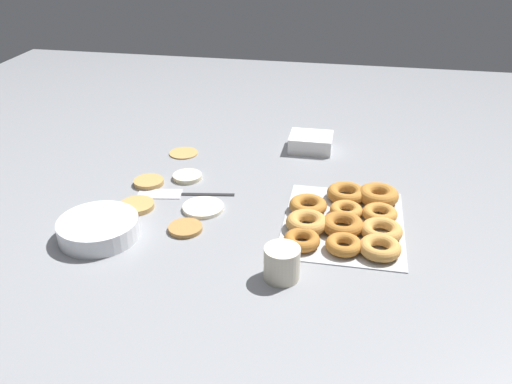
# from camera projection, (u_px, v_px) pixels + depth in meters

# --- Properties ---
(ground_plane) EXTENTS (3.00, 3.00, 0.00)m
(ground_plane) POSITION_uv_depth(u_px,v_px,m) (218.00, 191.00, 1.63)
(ground_plane) COLOR gray
(pancake_0) EXTENTS (0.10, 0.10, 0.01)m
(pancake_0) POSITION_uv_depth(u_px,v_px,m) (184.00, 153.00, 1.86)
(pancake_0) COLOR tan
(pancake_0) RESTS_ON ground_plane
(pancake_1) EXTENTS (0.10, 0.10, 0.01)m
(pancake_1) POSITION_uv_depth(u_px,v_px,m) (137.00, 206.00, 1.53)
(pancake_1) COLOR tan
(pancake_1) RESTS_ON ground_plane
(pancake_2) EXTENTS (0.09, 0.09, 0.01)m
(pancake_2) POSITION_uv_depth(u_px,v_px,m) (148.00, 183.00, 1.66)
(pancake_2) COLOR tan
(pancake_2) RESTS_ON ground_plane
(pancake_3) EXTENTS (0.09, 0.09, 0.01)m
(pancake_3) POSITION_uv_depth(u_px,v_px,m) (185.00, 228.00, 1.43)
(pancake_3) COLOR #B27F42
(pancake_3) RESTS_ON ground_plane
(pancake_4) EXTENTS (0.12, 0.12, 0.01)m
(pancake_4) POSITION_uv_depth(u_px,v_px,m) (203.00, 208.00, 1.53)
(pancake_4) COLOR silver
(pancake_4) RESTS_ON ground_plane
(pancake_5) EXTENTS (0.09, 0.09, 0.01)m
(pancake_5) POSITION_uv_depth(u_px,v_px,m) (187.00, 177.00, 1.70)
(pancake_5) COLOR beige
(pancake_5) RESTS_ON ground_plane
(donut_tray) EXTENTS (0.39, 0.32, 0.04)m
(donut_tray) POSITION_uv_depth(u_px,v_px,m) (347.00, 218.00, 1.45)
(donut_tray) COLOR silver
(donut_tray) RESTS_ON ground_plane
(batter_bowl) EXTENTS (0.21, 0.21, 0.05)m
(batter_bowl) POSITION_uv_depth(u_px,v_px,m) (99.00, 228.00, 1.39)
(batter_bowl) COLOR white
(batter_bowl) RESTS_ON ground_plane
(container_stack) EXTENTS (0.12, 0.15, 0.05)m
(container_stack) POSITION_uv_depth(u_px,v_px,m) (311.00, 142.00, 1.89)
(container_stack) COLOR white
(container_stack) RESTS_ON ground_plane
(paper_cup) EXTENTS (0.08, 0.08, 0.08)m
(paper_cup) POSITION_uv_depth(u_px,v_px,m) (282.00, 263.00, 1.24)
(paper_cup) COLOR beige
(paper_cup) RESTS_ON ground_plane
(spatula) EXTENTS (0.08, 0.29, 0.01)m
(spatula) POSITION_uv_depth(u_px,v_px,m) (170.00, 194.00, 1.61)
(spatula) COLOR black
(spatula) RESTS_ON ground_plane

